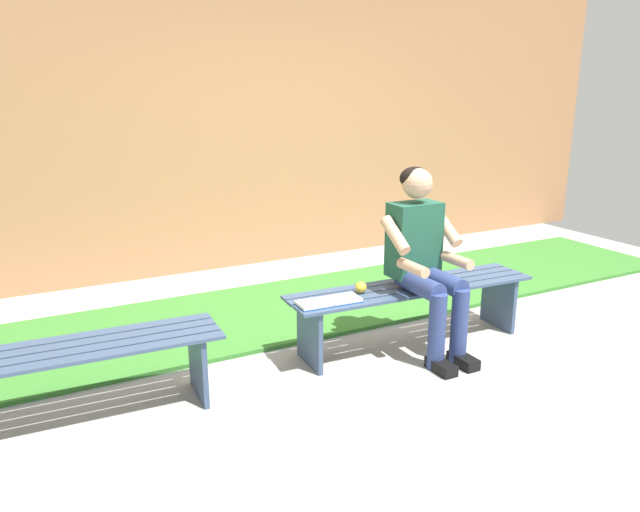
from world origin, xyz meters
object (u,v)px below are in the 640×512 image
Objects in this scene: bench_near at (412,299)px; person_seated at (424,254)px; apple at (361,287)px; book_open at (329,302)px; bench_far at (56,368)px.

bench_near is 0.36m from person_seated.
book_open is at bearing 15.46° from apple.
bench_far is 4.14× the size of book_open.
person_seated reaches higher than book_open.
bench_far is at bearing 0.00° from bench_near.
apple is (-1.87, -0.04, 0.14)m from bench_far.
bench_near is at bearing -173.85° from book_open.
bench_near is at bearing 174.79° from apple.
person_seated reaches higher than bench_near.
person_seated is at bearing 161.45° from apple.
bench_far is 1.88m from apple.
person_seated is at bearing 177.51° from bench_far.
bench_near is 1.04× the size of bench_far.
person_seated is (-0.01, 0.10, 0.34)m from bench_near.
bench_far is at bearing 1.09° from apple.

